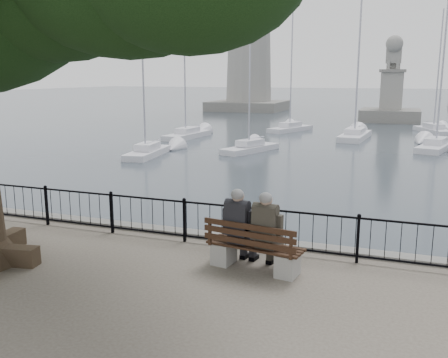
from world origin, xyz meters
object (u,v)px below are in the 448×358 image
at_px(person_left, 241,230).
at_px(lighthouse, 250,15).
at_px(person_right, 268,234).
at_px(lion_monument, 391,100).
at_px(bench, 254,253).

distance_m(person_left, lighthouse, 64.34).
distance_m(person_right, lion_monument, 48.51).
xyz_separation_m(person_left, lighthouse, (-18.73, 60.48, 11.45)).
distance_m(bench, lighthouse, 64.67).
relative_size(lighthouse, lion_monument, 3.42).
bearing_deg(person_right, bench, -165.16).
distance_m(person_right, lighthouse, 64.61).
height_order(bench, lighthouse, lighthouse).
bearing_deg(bench, person_right, 14.84).
distance_m(bench, lion_monument, 48.59).
xyz_separation_m(bench, lighthouse, (-19.06, 60.65, 11.85)).
bearing_deg(person_right, lion_monument, 89.22).
distance_m(lighthouse, lion_monument, 25.78).
relative_size(bench, person_left, 1.23).
bearing_deg(person_left, lighthouse, 107.21).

